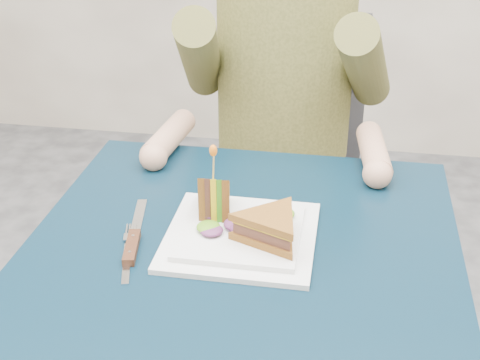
% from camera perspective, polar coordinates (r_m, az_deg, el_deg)
% --- Properties ---
extents(table, '(0.75, 0.75, 0.73)m').
position_cam_1_polar(table, '(1.21, 0.17, -8.58)').
color(table, black).
rests_on(table, ground).
extents(chair, '(0.42, 0.40, 0.93)m').
position_cam_1_polar(chair, '(1.90, 3.87, 1.95)').
color(chair, '#47474C').
rests_on(chair, ground).
extents(diner, '(0.54, 0.59, 0.74)m').
position_cam_1_polar(diner, '(1.66, 3.86, 11.92)').
color(diner, brown).
rests_on(diner, chair).
extents(plate, '(0.26, 0.26, 0.02)m').
position_cam_1_polar(plate, '(1.17, 0.07, -4.67)').
color(plate, white).
rests_on(plate, table).
extents(sandwich_flat, '(0.19, 0.19, 0.05)m').
position_cam_1_polar(sandwich_flat, '(1.13, 2.63, -4.05)').
color(sandwich_flat, brown).
rests_on(sandwich_flat, plate).
extents(sandwich_upright, '(0.08, 0.12, 0.12)m').
position_cam_1_polar(sandwich_upright, '(1.20, -2.22, -1.46)').
color(sandwich_upright, brown).
rests_on(sandwich_upright, plate).
extents(fork, '(0.06, 0.18, 0.01)m').
position_cam_1_polar(fork, '(1.15, -9.55, -6.23)').
color(fork, silver).
rests_on(fork, table).
extents(knife, '(0.06, 0.22, 0.02)m').
position_cam_1_polar(knife, '(1.17, -9.12, -5.20)').
color(knife, silver).
rests_on(knife, table).
extents(toothpick, '(0.01, 0.01, 0.06)m').
position_cam_1_polar(toothpick, '(1.17, -2.27, 1.28)').
color(toothpick, tan).
rests_on(toothpick, sandwich_upright).
extents(toothpick_frill, '(0.01, 0.01, 0.02)m').
position_cam_1_polar(toothpick_frill, '(1.15, -2.30, 2.52)').
color(toothpick_frill, orange).
rests_on(toothpick_frill, sandwich_upright).
extents(lettuce_spill, '(0.15, 0.13, 0.02)m').
position_cam_1_polar(lettuce_spill, '(1.17, 0.40, -3.56)').
color(lettuce_spill, '#337A14').
rests_on(lettuce_spill, plate).
extents(onion_ring, '(0.04, 0.04, 0.02)m').
position_cam_1_polar(onion_ring, '(1.16, 0.84, -3.52)').
color(onion_ring, '#9E4C7A').
rests_on(onion_ring, plate).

